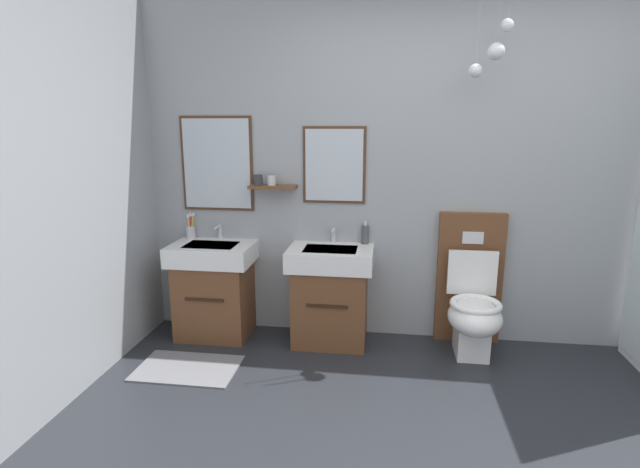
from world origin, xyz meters
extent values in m
cube|color=#999EA3|center=(0.00, 1.75, 1.35)|extent=(4.78, 0.12, 2.71)
cube|color=#4C301E|center=(-1.73, 1.68, 1.33)|extent=(0.57, 0.02, 0.73)
cube|color=silver|center=(-1.73, 1.67, 1.33)|extent=(0.53, 0.01, 0.69)
cube|color=#4C301E|center=(-0.82, 1.68, 1.33)|extent=(0.47, 0.02, 0.57)
cube|color=silver|center=(-0.82, 1.67, 1.33)|extent=(0.43, 0.01, 0.53)
cube|color=brown|center=(-1.28, 1.61, 1.17)|extent=(0.36, 0.14, 0.02)
cylinder|color=#333338|center=(-1.39, 1.60, 1.22)|extent=(0.07, 0.07, 0.08)
cylinder|color=silver|center=(-1.29, 1.62, 1.22)|extent=(0.06, 0.06, 0.07)
sphere|color=silver|center=(0.24, 1.46, 2.09)|extent=(0.11, 0.11, 0.11)
cylinder|color=gray|center=(0.13, 1.47, 2.36)|extent=(0.01, 0.01, 0.68)
sphere|color=silver|center=(0.13, 1.47, 1.97)|extent=(0.09, 0.09, 0.09)
sphere|color=silver|center=(0.30, 1.49, 2.25)|extent=(0.09, 0.09, 0.09)
cube|color=slate|center=(-1.73, 0.91, 0.01)|extent=(0.68, 0.44, 0.01)
cube|color=brown|center=(-1.73, 1.50, 0.30)|extent=(0.54, 0.44, 0.59)
cube|color=black|center=(-1.73, 1.27, 0.37)|extent=(0.30, 0.01, 0.02)
cube|color=white|center=(-1.73, 1.50, 0.67)|extent=(0.63, 0.47, 0.15)
cube|color=silver|center=(-1.73, 1.47, 0.72)|extent=(0.39, 0.26, 0.03)
cylinder|color=silver|center=(-1.73, 1.68, 0.79)|extent=(0.03, 0.03, 0.11)
cylinder|color=silver|center=(-1.73, 1.62, 0.84)|extent=(0.02, 0.11, 0.02)
cube|color=brown|center=(-0.82, 1.50, 0.30)|extent=(0.54, 0.44, 0.59)
cube|color=black|center=(-0.82, 1.27, 0.37)|extent=(0.30, 0.01, 0.02)
cube|color=white|center=(-0.82, 1.50, 0.67)|extent=(0.63, 0.47, 0.15)
cube|color=silver|center=(-0.82, 1.47, 0.72)|extent=(0.39, 0.26, 0.03)
cylinder|color=silver|center=(-0.82, 1.68, 0.79)|extent=(0.03, 0.03, 0.11)
cylinder|color=silver|center=(-0.82, 1.62, 0.84)|extent=(0.02, 0.11, 0.02)
cube|color=brown|center=(0.21, 1.67, 0.50)|extent=(0.48, 0.10, 1.00)
cube|color=silver|center=(0.21, 1.62, 0.82)|extent=(0.15, 0.01, 0.09)
cube|color=white|center=(0.21, 1.41, 0.17)|extent=(0.22, 0.30, 0.34)
ellipsoid|color=white|center=(0.21, 1.33, 0.32)|extent=(0.37, 0.46, 0.24)
torus|color=white|center=(0.21, 1.33, 0.42)|extent=(0.35, 0.35, 0.04)
cube|color=white|center=(0.21, 1.55, 0.57)|extent=(0.35, 0.03, 0.33)
cylinder|color=silver|center=(-1.97, 1.65, 0.79)|extent=(0.07, 0.07, 0.09)
cylinder|color=yellow|center=(-1.95, 1.65, 0.85)|extent=(0.04, 0.01, 0.17)
cube|color=white|center=(-1.94, 1.65, 0.93)|extent=(0.02, 0.02, 0.03)
cylinder|color=#DB3847|center=(-1.97, 1.67, 0.84)|extent=(0.03, 0.03, 0.17)
cube|color=white|center=(-1.96, 1.66, 0.93)|extent=(0.02, 0.02, 0.03)
cylinder|color=yellow|center=(-1.97, 1.63, 0.84)|extent=(0.02, 0.04, 0.16)
cube|color=white|center=(-1.98, 1.65, 0.92)|extent=(0.01, 0.02, 0.03)
cylinder|color=#4C4C51|center=(-0.58, 1.66, 0.81)|extent=(0.06, 0.06, 0.14)
cylinder|color=silver|center=(-0.58, 1.66, 0.90)|extent=(0.02, 0.02, 0.04)
camera|label=1|loc=(-0.42, -1.97, 1.65)|focal=27.38mm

